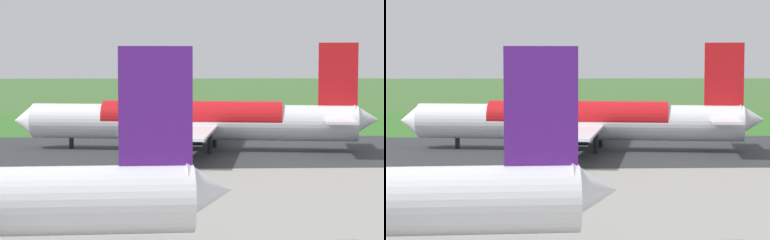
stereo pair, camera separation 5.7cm
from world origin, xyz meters
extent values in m
plane|color=#3D662D|center=(0.00, 0.00, 0.00)|extent=(800.00, 800.00, 0.00)
cube|color=#2D3033|center=(0.00, 0.00, 0.03)|extent=(600.00, 39.54, 0.06)
cube|color=#346B27|center=(0.00, -38.54, 0.02)|extent=(600.00, 80.00, 0.04)
cylinder|color=white|center=(-9.92, 0.00, 4.20)|extent=(48.22, 12.74, 5.20)
cone|color=white|center=(15.26, -4.04, 4.20)|extent=(3.75, 5.35, 4.94)
cone|color=white|center=(-34.80, 3.99, 4.80)|extent=(4.16, 4.92, 4.42)
cube|color=red|center=(-30.77, 3.35, 11.30)|extent=(5.61, 1.38, 9.00)
cube|color=white|center=(-29.90, 8.78, 5.00)|extent=(5.38, 9.52, 0.36)
cube|color=white|center=(-31.64, -2.08, 5.00)|extent=(5.38, 9.52, 0.36)
cube|color=white|center=(-9.16, 11.02, 3.80)|extent=(9.41, 22.67, 0.35)
cube|color=white|center=(-12.65, -10.70, 3.80)|extent=(9.41, 22.67, 0.35)
cylinder|color=#23284C|center=(-7.25, 7.17, 1.32)|extent=(4.89, 3.48, 2.80)
cylinder|color=#23284C|center=(-9.63, -7.64, 1.32)|extent=(4.89, 3.48, 2.80)
cylinder|color=black|center=(8.09, -2.89, 1.71)|extent=(0.70, 0.70, 3.42)
cylinder|color=black|center=(-12.25, 4.42, 1.71)|extent=(0.70, 0.70, 3.42)
cylinder|color=black|center=(-13.51, -3.47, 1.71)|extent=(0.70, 0.70, 3.42)
cylinder|color=red|center=(-9.92, 0.00, 4.72)|extent=(26.89, 9.34, 5.23)
cone|color=white|center=(-8.43, 61.37, 4.39)|extent=(3.41, 4.21, 4.05)
cube|color=#591E8C|center=(-4.70, 61.57, 10.35)|extent=(5.14, 0.73, 8.24)
cylinder|color=slate|center=(10.67, -39.15, 1.19)|extent=(0.10, 0.10, 2.37)
cube|color=red|center=(10.67, -39.17, 2.67)|extent=(0.60, 0.04, 0.60)
cone|color=orange|center=(16.64, -37.45, 0.28)|extent=(0.40, 0.40, 0.55)
camera|label=1|loc=(-4.84, 116.33, 13.68)|focal=74.35mm
camera|label=2|loc=(-4.90, 116.33, 13.68)|focal=74.35mm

